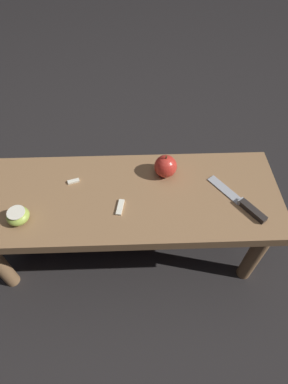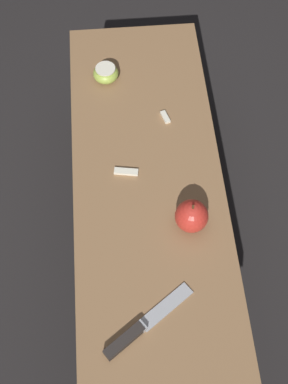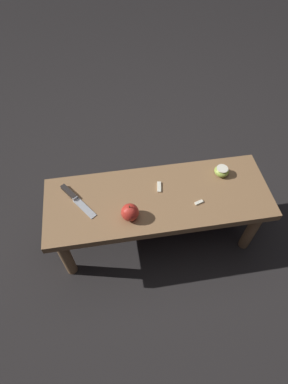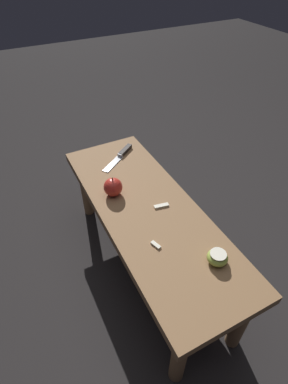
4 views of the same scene
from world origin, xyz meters
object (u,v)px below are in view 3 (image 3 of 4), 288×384
wooden_bench (158,204)px  knife (73,196)px  apple_whole (130,212)px  apple_cut (222,171)px

wooden_bench → knife: knife is taller
knife → apple_whole: (0.26, -0.15, 0.03)m
knife → apple_whole: bearing=23.4°
wooden_bench → apple_cut: size_ratio=14.91×
apple_whole → apple_cut: 0.52m
wooden_bench → knife: size_ratio=5.10×
wooden_bench → apple_whole: bearing=-148.0°
apple_whole → apple_cut: bearing=20.6°
wooden_bench → apple_cut: (0.34, 0.09, 0.08)m
knife → apple_whole: 0.30m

